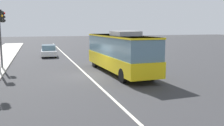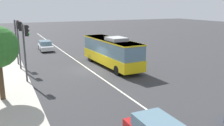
# 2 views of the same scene
# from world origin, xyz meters

# --- Properties ---
(ground_plane) EXTENTS (160.00, 160.00, 0.00)m
(ground_plane) POSITION_xyz_m (0.00, 0.00, 0.00)
(ground_plane) COLOR #333335
(lane_centre_line) EXTENTS (76.00, 0.16, 0.01)m
(lane_centre_line) POSITION_xyz_m (0.00, 0.00, 0.01)
(lane_centre_line) COLOR silver
(lane_centre_line) RESTS_ON ground_plane
(transit_bus) EXTENTS (10.11, 3.00, 3.46)m
(transit_bus) POSITION_xyz_m (0.26, -2.73, 1.81)
(transit_bus) COLOR yellow
(transit_bus) RESTS_ON ground_plane
(sedan_white) EXTENTS (4.56, 1.95, 1.46)m
(sedan_white) POSITION_xyz_m (13.83, 2.20, 0.72)
(sedan_white) COLOR white
(sedan_white) RESTS_ON ground_plane
(traffic_light_far_corner) EXTENTS (0.33, 0.62, 5.20)m
(traffic_light_far_corner) POSITION_xyz_m (5.38, 6.61, 3.56)
(traffic_light_far_corner) COLOR #47474C
(traffic_light_far_corner) RESTS_ON ground_plane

